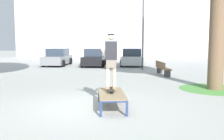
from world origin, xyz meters
TOP-DOWN VIEW (x-y plane):
  - ground_plane at (0.00, 0.00)m, footprint 120.00×120.00m
  - building_facade at (2.35, 30.34)m, footprint 31.41×4.00m
  - skate_box at (0.72, -0.15)m, footprint 0.92×1.96m
  - skateboard at (0.70, 0.03)m, footprint 0.24×0.81m
  - skater at (0.70, 0.03)m, footprint 1.00×0.30m
  - grass_patch_near_right at (5.10, 3.04)m, footprint 2.98×2.98m
  - car_grey at (-4.25, 14.61)m, footprint 2.10×4.29m
  - car_black at (-0.94, 14.15)m, footprint 2.06×4.27m
  - car_silver at (2.38, 14.59)m, footprint 2.29×4.37m
  - park_bench at (3.77, 7.91)m, footprint 0.57×2.42m
  - light_post at (2.86, 10.80)m, footprint 0.36×0.36m

SIDE VIEW (x-z plane):
  - ground_plane at x=0.00m, z-range 0.00..0.00m
  - grass_patch_near_right at x=5.10m, z-range 0.00..0.01m
  - skate_box at x=0.72m, z-range 0.18..0.64m
  - park_bench at x=3.77m, z-range 0.03..0.86m
  - skateboard at x=0.70m, z-range 0.49..0.58m
  - car_grey at x=-4.25m, z-range -0.06..1.44m
  - car_black at x=-0.94m, z-range -0.06..1.44m
  - car_silver at x=2.38m, z-range -0.06..1.44m
  - skater at x=0.70m, z-range 0.68..2.38m
  - light_post at x=2.86m, z-range 0.91..6.74m
  - building_facade at x=2.35m, z-range 0.00..15.57m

